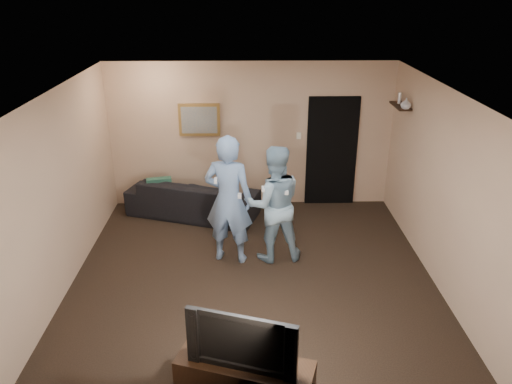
{
  "coord_description": "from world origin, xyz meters",
  "views": [
    {
      "loc": [
        -0.08,
        -6.03,
        3.85
      ],
      "look_at": [
        0.05,
        0.3,
        1.15
      ],
      "focal_mm": 35.0,
      "sensor_mm": 36.0,
      "label": 1
    }
  ],
  "objects_px": {
    "tv_console": "(245,381)",
    "wii_player_right": "(274,204)",
    "sofa": "(193,197)",
    "wii_player_left": "(229,200)",
    "television": "(244,336)"
  },
  "relations": [
    {
      "from": "tv_console",
      "to": "television",
      "type": "xyz_separation_m",
      "value": [
        0.0,
        0.0,
        0.54
      ]
    },
    {
      "from": "sofa",
      "to": "wii_player_right",
      "type": "xyz_separation_m",
      "value": [
        1.33,
        -1.51,
        0.55
      ]
    },
    {
      "from": "tv_console",
      "to": "television",
      "type": "height_order",
      "value": "television"
    },
    {
      "from": "television",
      "to": "wii_player_left",
      "type": "distance_m",
      "value": 2.77
    },
    {
      "from": "tv_console",
      "to": "wii_player_right",
      "type": "xyz_separation_m",
      "value": [
        0.42,
        2.79,
        0.63
      ]
    },
    {
      "from": "sofa",
      "to": "tv_console",
      "type": "height_order",
      "value": "sofa"
    },
    {
      "from": "tv_console",
      "to": "wii_player_left",
      "type": "xyz_separation_m",
      "value": [
        -0.23,
        2.75,
        0.71
      ]
    },
    {
      "from": "television",
      "to": "wii_player_left",
      "type": "height_order",
      "value": "wii_player_left"
    },
    {
      "from": "sofa",
      "to": "wii_player_right",
      "type": "height_order",
      "value": "wii_player_right"
    },
    {
      "from": "tv_console",
      "to": "sofa",
      "type": "bearing_deg",
      "value": 119.59
    },
    {
      "from": "television",
      "to": "wii_player_right",
      "type": "distance_m",
      "value": 2.82
    },
    {
      "from": "sofa",
      "to": "tv_console",
      "type": "distance_m",
      "value": 4.39
    },
    {
      "from": "sofa",
      "to": "wii_player_left",
      "type": "relative_size",
      "value": 1.17
    },
    {
      "from": "sofa",
      "to": "wii_player_right",
      "type": "bearing_deg",
      "value": 149.63
    },
    {
      "from": "television",
      "to": "wii_player_right",
      "type": "height_order",
      "value": "wii_player_right"
    }
  ]
}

